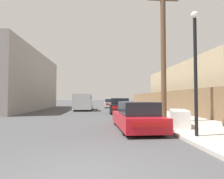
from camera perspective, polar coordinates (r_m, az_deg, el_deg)
sidewalk_curb at (r=27.66m, az=6.62°, el=-5.24°), size 4.20×63.00×0.12m
discarded_fridge at (r=9.97m, az=18.67°, el=-7.76°), size 1.20×1.93×0.81m
parked_sports_car_red at (r=9.39m, az=6.90°, el=-7.75°), size 1.85×4.76×1.29m
car_parked_mid at (r=19.13m, az=2.10°, el=-4.75°), size 2.09×4.56×1.42m
car_parked_far at (r=29.59m, az=-0.35°, el=-4.02°), size 2.05×4.48×1.26m
pickup_truck at (r=23.16m, az=-8.12°, el=-3.65°), size 2.14×5.44×1.88m
utility_pole at (r=11.90m, az=14.46°, el=10.60°), size 1.80×0.29×7.77m
street_lamp at (r=7.81m, az=22.73°, el=7.11°), size 0.26×0.26×4.48m
wooden_fence at (r=21.78m, az=14.80°, el=-3.18°), size 0.08×36.62×2.00m
building_left_block at (r=26.85m, az=-26.81°, el=2.11°), size 7.00×17.58×6.86m
building_right_house at (r=24.40m, az=23.52°, el=0.28°), size 6.00×18.40×5.00m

